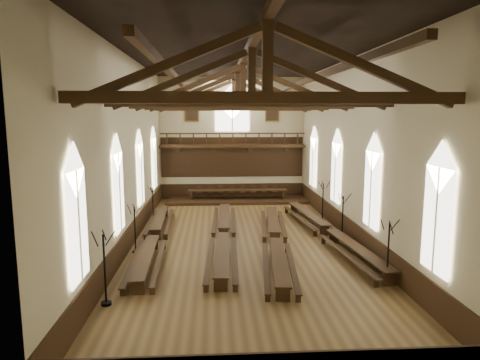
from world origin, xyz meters
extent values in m
plane|color=brown|center=(0.00, 0.00, 0.00)|extent=(26.00, 26.00, 0.00)
plane|color=#C6B995|center=(0.00, 13.00, 5.00)|extent=(12.00, 0.00, 12.00)
plane|color=#C6B995|center=(0.00, -13.00, 5.00)|extent=(12.00, 0.00, 12.00)
plane|color=#C6B995|center=(-6.00, 0.00, 5.00)|extent=(0.00, 26.00, 26.00)
plane|color=#C6B995|center=(6.00, 0.00, 5.00)|extent=(0.00, 26.00, 26.00)
plane|color=black|center=(0.00, 0.00, 10.00)|extent=(26.00, 26.00, 0.00)
cube|color=#321F0F|center=(0.00, 12.96, 0.60)|extent=(11.90, 0.08, 1.20)
cube|color=#321F0F|center=(-5.96, 0.00, 0.60)|extent=(0.08, 25.90, 1.20)
cube|color=#321F0F|center=(5.96, 0.00, 0.60)|extent=(0.08, 25.90, 1.20)
cube|color=white|center=(-5.90, -9.00, 3.40)|extent=(0.05, 1.80, 3.60)
cube|color=white|center=(-5.90, -9.00, 5.20)|extent=(0.05, 1.80, 1.80)
cylinder|color=#C6B995|center=(-5.86, -9.00, 3.40)|extent=(0.08, 0.08, 3.60)
cube|color=white|center=(-5.90, -3.00, 3.40)|extent=(0.05, 1.80, 3.60)
cube|color=white|center=(-5.90, -3.00, 5.20)|extent=(0.05, 1.80, 1.80)
cylinder|color=#C6B995|center=(-5.86, -3.00, 3.40)|extent=(0.08, 0.08, 3.60)
cube|color=white|center=(-5.90, 3.00, 3.40)|extent=(0.05, 1.80, 3.60)
cube|color=white|center=(-5.90, 3.00, 5.20)|extent=(0.05, 1.80, 1.80)
cylinder|color=#C6B995|center=(-5.86, 3.00, 3.40)|extent=(0.08, 0.08, 3.60)
cube|color=white|center=(-5.90, 9.00, 3.40)|extent=(0.05, 1.80, 3.60)
cube|color=white|center=(-5.90, 9.00, 5.20)|extent=(0.05, 1.80, 1.80)
cylinder|color=#C6B995|center=(-5.86, 9.00, 3.40)|extent=(0.08, 0.08, 3.60)
cube|color=white|center=(5.90, -9.00, 3.40)|extent=(0.05, 1.80, 3.60)
cube|color=white|center=(5.90, -9.00, 5.20)|extent=(0.05, 1.80, 1.80)
cylinder|color=#C6B995|center=(5.86, -9.00, 3.40)|extent=(0.08, 0.08, 3.60)
cube|color=white|center=(5.90, -3.00, 3.40)|extent=(0.05, 1.80, 3.60)
cube|color=white|center=(5.90, -3.00, 5.20)|extent=(0.05, 1.80, 1.80)
cylinder|color=#C6B995|center=(5.86, -3.00, 3.40)|extent=(0.08, 0.08, 3.60)
cube|color=white|center=(5.90, 3.00, 3.40)|extent=(0.05, 1.80, 3.60)
cube|color=white|center=(5.90, 3.00, 5.20)|extent=(0.05, 1.80, 1.80)
cylinder|color=#C6B995|center=(5.86, 3.00, 3.40)|extent=(0.08, 0.08, 3.60)
cube|color=white|center=(5.90, 9.00, 3.40)|extent=(0.05, 1.80, 3.60)
cube|color=white|center=(5.90, 9.00, 5.20)|extent=(0.05, 1.80, 1.80)
cylinder|color=#C6B995|center=(5.86, 9.00, 3.40)|extent=(0.08, 0.08, 3.60)
cube|color=white|center=(0.00, 12.90, 6.80)|extent=(2.80, 0.05, 2.40)
cube|color=white|center=(0.00, 12.90, 8.00)|extent=(2.80, 0.05, 2.80)
cylinder|color=#C6B995|center=(0.00, 12.86, 6.80)|extent=(0.10, 0.10, 2.40)
cube|color=#362311|center=(0.00, 12.35, 4.40)|extent=(11.80, 1.20, 0.20)
cube|color=#321F0F|center=(0.00, 12.94, 3.45)|extent=(11.80, 0.10, 3.30)
cube|color=#362311|center=(0.00, 11.81, 5.45)|extent=(11.60, 0.12, 0.10)
cube|color=#362311|center=(0.00, 11.81, 4.55)|extent=(11.60, 0.12, 0.10)
cube|color=#362311|center=(-4.50, 12.75, 4.15)|extent=(0.35, 0.40, 0.50)
cube|color=#362311|center=(-1.50, 12.75, 4.15)|extent=(0.35, 0.40, 0.50)
cube|color=#362311|center=(1.50, 12.75, 4.15)|extent=(0.35, 0.40, 0.50)
cube|color=#362311|center=(4.50, 12.75, 4.15)|extent=(0.35, 0.40, 0.50)
cube|color=brown|center=(-3.30, 12.91, 7.10)|extent=(1.15, 0.06, 1.45)
cube|color=black|center=(-3.30, 12.87, 7.10)|extent=(0.95, 0.04, 1.25)
cube|color=brown|center=(3.30, 12.91, 7.10)|extent=(1.15, 0.06, 1.45)
cube|color=black|center=(3.30, 12.87, 7.10)|extent=(0.95, 0.04, 1.25)
cube|color=#362311|center=(0.00, -10.00, 7.40)|extent=(11.70, 0.35, 0.35)
cube|color=#362311|center=(0.00, -10.00, 8.70)|extent=(0.30, 0.30, 2.40)
cube|color=#362311|center=(-2.88, -10.00, 8.30)|extent=(5.44, 0.26, 2.40)
cube|color=#362311|center=(2.88, -10.00, 8.30)|extent=(5.44, 0.26, 2.40)
cube|color=#362311|center=(0.00, -5.00, 7.40)|extent=(11.70, 0.35, 0.35)
cube|color=#362311|center=(0.00, -5.00, 8.70)|extent=(0.30, 0.30, 2.40)
cube|color=#362311|center=(-2.88, -5.00, 8.30)|extent=(5.44, 0.26, 2.40)
cube|color=#362311|center=(2.88, -5.00, 8.30)|extent=(5.44, 0.26, 2.40)
cube|color=#362311|center=(0.00, 0.00, 7.40)|extent=(11.70, 0.35, 0.35)
cube|color=#362311|center=(0.00, 0.00, 8.70)|extent=(0.30, 0.30, 2.40)
cube|color=#362311|center=(-2.88, 0.00, 8.30)|extent=(5.44, 0.26, 2.40)
cube|color=#362311|center=(2.88, 0.00, 8.30)|extent=(5.44, 0.26, 2.40)
cube|color=#362311|center=(0.00, 5.00, 7.40)|extent=(11.70, 0.35, 0.35)
cube|color=#362311|center=(0.00, 5.00, 8.70)|extent=(0.30, 0.30, 2.40)
cube|color=#362311|center=(-2.88, 5.00, 8.30)|extent=(5.44, 0.26, 2.40)
cube|color=#362311|center=(2.88, 5.00, 8.30)|extent=(5.44, 0.26, 2.40)
cube|color=#362311|center=(0.00, 10.00, 7.40)|extent=(11.70, 0.35, 0.35)
cube|color=#362311|center=(0.00, 10.00, 8.70)|extent=(0.30, 0.30, 2.40)
cube|color=#362311|center=(-2.88, 10.00, 8.30)|extent=(5.44, 0.26, 2.40)
cube|color=#362311|center=(2.88, 10.00, 8.30)|extent=(5.44, 0.26, 2.40)
cube|color=#362311|center=(-3.36, 0.00, 8.70)|extent=(0.25, 25.70, 0.25)
cube|color=#362311|center=(3.36, 0.00, 8.70)|extent=(0.25, 25.70, 0.25)
cube|color=#362311|center=(0.00, 0.00, 9.70)|extent=(0.30, 25.70, 0.30)
cube|color=#362311|center=(-4.81, -3.74, 0.64)|extent=(0.87, 6.35, 0.07)
cube|color=#362311|center=(-4.81, -6.58, 0.30)|extent=(0.54, 0.09, 0.61)
cube|color=#362311|center=(-4.81, -0.89, 0.30)|extent=(0.54, 0.09, 0.61)
cube|color=#362311|center=(-4.81, -3.74, 0.23)|extent=(0.28, 5.60, 0.07)
cube|color=#362311|center=(-5.37, -3.76, 0.38)|extent=(0.49, 6.33, 0.05)
cube|color=#362311|center=(-5.37, -6.65, 0.18)|extent=(0.20, 0.07, 0.35)
cube|color=#362311|center=(-5.37, -0.86, 0.18)|extent=(0.20, 0.07, 0.35)
cube|color=#362311|center=(-4.25, -3.71, 0.38)|extent=(0.49, 6.33, 0.05)
cube|color=#362311|center=(-4.25, -6.61, 0.18)|extent=(0.20, 0.07, 0.35)
cube|color=#362311|center=(-4.25, -0.82, 0.18)|extent=(0.20, 0.07, 0.35)
cube|color=#362311|center=(-4.81, 3.66, 0.64)|extent=(0.87, 6.35, 0.07)
cube|color=#362311|center=(-4.81, 0.82, 0.30)|extent=(0.54, 0.09, 0.61)
cube|color=#362311|center=(-4.81, 6.51, 0.30)|extent=(0.54, 0.09, 0.61)
cube|color=#362311|center=(-4.81, 3.66, 0.23)|extent=(0.28, 5.60, 0.07)
cube|color=#362311|center=(-5.37, 3.64, 0.38)|extent=(0.49, 6.33, 0.05)
cube|color=#362311|center=(-5.37, 0.75, 0.18)|extent=(0.20, 0.07, 0.35)
cube|color=#362311|center=(-5.37, 6.54, 0.18)|extent=(0.20, 0.07, 0.35)
cube|color=#362311|center=(-4.25, 3.69, 0.38)|extent=(0.49, 6.33, 0.05)
cube|color=#362311|center=(-4.25, 0.79, 0.18)|extent=(0.20, 0.07, 0.35)
cube|color=#362311|center=(-4.25, 6.58, 0.18)|extent=(0.20, 0.07, 0.35)
cube|color=#362311|center=(-1.06, -3.56, 0.66)|extent=(0.90, 6.52, 0.07)
cube|color=#362311|center=(-1.06, -6.49, 0.31)|extent=(0.56, 0.10, 0.62)
cube|color=#362311|center=(-1.06, -0.63, 0.31)|extent=(0.56, 0.10, 0.62)
cube|color=#362311|center=(-1.06, -3.56, 0.23)|extent=(0.30, 5.76, 0.07)
cube|color=#362311|center=(-1.63, -3.54, 0.39)|extent=(0.51, 6.51, 0.06)
cube|color=#362311|center=(-1.63, -6.51, 0.18)|extent=(0.21, 0.07, 0.36)
cube|color=#362311|center=(-1.63, -0.56, 0.18)|extent=(0.21, 0.07, 0.36)
cube|color=#362311|center=(-0.48, -3.58, 0.39)|extent=(0.51, 6.51, 0.06)
cube|color=#362311|center=(-0.48, -6.55, 0.18)|extent=(0.21, 0.07, 0.36)
cube|color=#362311|center=(-0.48, -0.61, 0.18)|extent=(0.21, 0.07, 0.36)
cube|color=#362311|center=(-1.06, 3.84, 0.66)|extent=(0.90, 6.52, 0.07)
cube|color=#362311|center=(-1.06, 0.91, 0.31)|extent=(0.56, 0.10, 0.62)
cube|color=#362311|center=(-1.06, 6.77, 0.31)|extent=(0.56, 0.10, 0.62)
cube|color=#362311|center=(-1.06, 3.84, 0.23)|extent=(0.30, 5.76, 0.07)
cube|color=#362311|center=(-1.63, 3.86, 0.39)|extent=(0.51, 6.51, 0.06)
cube|color=#362311|center=(-1.63, 0.89, 0.18)|extent=(0.21, 0.07, 0.36)
cube|color=#362311|center=(-1.63, 6.84, 0.18)|extent=(0.21, 0.07, 0.36)
cube|color=#362311|center=(-0.48, 3.82, 0.39)|extent=(0.51, 6.51, 0.06)
cube|color=#362311|center=(-0.48, 0.85, 0.18)|extent=(0.21, 0.07, 0.36)
cube|color=#362311|center=(-0.48, 6.79, 0.18)|extent=(0.21, 0.07, 0.36)
cube|color=#362311|center=(1.68, -4.65, 0.65)|extent=(1.29, 6.44, 0.07)
cube|color=#362311|center=(1.68, -7.54, 0.31)|extent=(0.55, 0.13, 0.61)
cube|color=#362311|center=(1.68, -1.77, 0.31)|extent=(0.55, 0.13, 0.61)
cube|color=#362311|center=(1.68, -4.65, 0.23)|extent=(0.65, 5.65, 0.07)
cube|color=#362311|center=(1.11, -4.60, 0.38)|extent=(0.91, 6.40, 0.05)
cube|color=#362311|center=(1.11, -7.52, 0.18)|extent=(0.21, 0.08, 0.36)
cube|color=#362311|center=(1.11, -1.67, 0.18)|extent=(0.21, 0.08, 0.36)
cube|color=#362311|center=(2.24, -4.71, 0.38)|extent=(0.91, 6.40, 0.05)
cube|color=#362311|center=(2.24, -7.64, 0.18)|extent=(0.21, 0.08, 0.36)
cube|color=#362311|center=(2.24, -1.78, 0.18)|extent=(0.21, 0.08, 0.36)
cube|color=#362311|center=(1.68, 2.75, 0.65)|extent=(1.29, 6.44, 0.07)
cube|color=#362311|center=(1.68, -0.14, 0.31)|extent=(0.55, 0.13, 0.61)
cube|color=#362311|center=(1.68, 5.63, 0.31)|extent=(0.55, 0.13, 0.61)
cube|color=#362311|center=(1.68, 2.75, 0.23)|extent=(0.65, 5.65, 0.07)
cube|color=#362311|center=(1.11, 2.80, 0.38)|extent=(0.91, 6.40, 0.05)
cube|color=#362311|center=(1.11, -0.12, 0.18)|extent=(0.21, 0.08, 0.36)
cube|color=#362311|center=(1.11, 5.73, 0.18)|extent=(0.21, 0.08, 0.36)
cube|color=#362311|center=(2.24, 2.69, 0.38)|extent=(0.91, 6.40, 0.05)
cube|color=#362311|center=(2.24, -0.24, 0.18)|extent=(0.21, 0.08, 0.36)
cube|color=#362311|center=(2.24, 5.62, 0.18)|extent=(0.21, 0.08, 0.36)
cube|color=#362311|center=(4.83, -3.38, 0.67)|extent=(1.33, 6.63, 0.08)
cube|color=#362311|center=(4.83, -6.35, 0.32)|extent=(0.57, 0.13, 0.63)
cube|color=#362311|center=(4.83, -0.41, 0.32)|extent=(0.57, 0.13, 0.63)
cube|color=#362311|center=(4.83, -3.38, 0.24)|extent=(0.67, 5.82, 0.08)
cube|color=#362311|center=(4.24, -3.44, 0.40)|extent=(0.94, 6.59, 0.06)
cube|color=#362311|center=(4.24, -6.46, 0.18)|extent=(0.22, 0.09, 0.37)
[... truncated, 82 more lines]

